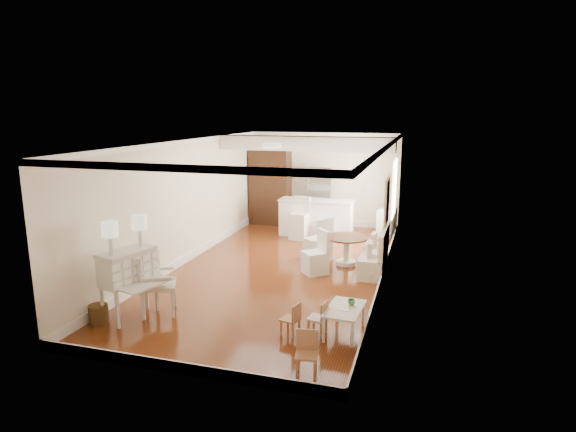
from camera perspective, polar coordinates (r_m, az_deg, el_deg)
The scene contains 20 objects.
room at distance 10.51m, azimuth -0.31°, elevation 4.45°, with size 9.00×9.04×2.82m.
secretary_bureau at distance 8.56m, azimuth -18.31°, elevation -7.65°, with size 0.92×0.94×1.18m, color silver.
gustavian_armchair at distance 8.59m, azimuth -15.13°, elevation -7.77°, with size 0.61×0.61×1.07m, color silver.
wicker_basket at distance 8.65m, azimuth -21.53°, elevation -10.75°, with size 0.31×0.31×0.31m, color #4E3618.
kids_table at distance 7.74m, azimuth 6.68°, elevation -12.24°, with size 0.52×0.87×0.44m, color white.
kids_chair_a at distance 7.63m, azimuth 0.27°, elevation -12.07°, with size 0.26×0.26×0.54m, color #B37751.
kids_chair_b at distance 7.65m, azimuth 3.51°, elevation -11.93°, with size 0.27×0.27×0.56m, color #B38251.
kids_chair_c at distance 6.56m, azimuth 2.21°, elevation -16.05°, with size 0.29×0.29×0.61m, color #B17650.
banquette at distance 10.62m, azimuth 10.15°, elevation -3.90°, with size 0.52×1.60×0.98m, color silver.
dining_table at distance 11.00m, azimuth 6.92°, elevation -4.11°, with size 0.96×0.96×0.66m, color #4D2A18.
slip_chair_near at distance 10.32m, azimuth 3.22°, elevation -4.30°, with size 0.45×0.47×0.95m, color white.
slip_chair_far at distance 11.23m, azimuth 3.60°, elevation -2.70°, with size 0.49×0.51×1.03m, color silver.
breakfast_counter at distance 13.40m, azimuth 3.35°, elevation -0.22°, with size 2.05×0.65×1.03m, color white.
bar_stool_left at distance 13.04m, azimuth 1.37°, elevation -0.29°, with size 0.46×0.46×1.15m, color white.
bar_stool_right at distance 13.02m, azimuth 4.55°, elevation -0.92°, with size 0.36×0.36×0.89m, color silver.
pantry_cabinet at distance 14.76m, azimuth -2.12°, elevation 3.47°, with size 1.20×0.60×2.30m, color #381E11.
fridge at distance 14.29m, azimuth 5.11°, elevation 2.12°, with size 0.75×0.65×1.80m, color silver.
sideboard at distance 13.62m, azimuth 11.63°, elevation -0.77°, with size 0.37×0.83×0.79m, color white.
pencil_cup at distance 7.75m, azimuth 7.51°, elevation -10.08°, with size 0.12×0.12×0.09m, color #59995C.
branch_vase at distance 13.53m, azimuth 11.69°, elevation 1.28°, with size 0.19×0.19×0.20m, color silver.
Camera 1 is at (3.02, -9.65, 3.42)m, focal length 30.00 mm.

